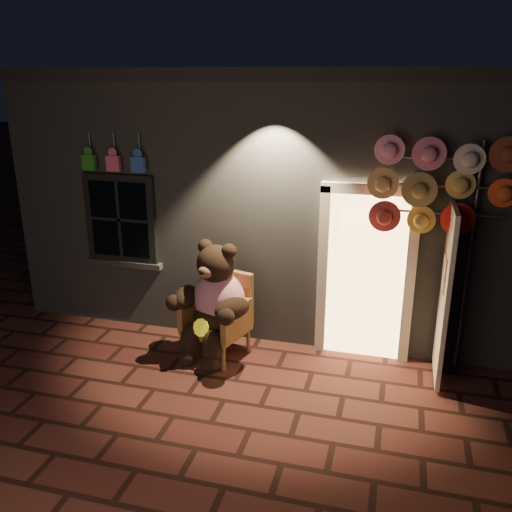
% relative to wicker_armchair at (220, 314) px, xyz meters
% --- Properties ---
extents(ground, '(60.00, 60.00, 0.00)m').
position_rel_wicker_armchair_xyz_m(ground, '(0.38, -1.04, -0.53)').
color(ground, '#532820').
rests_on(ground, ground).
extents(shop_building, '(7.30, 5.95, 3.51)m').
position_rel_wicker_armchair_xyz_m(shop_building, '(0.38, 2.95, 1.21)').
color(shop_building, slate).
rests_on(shop_building, ground).
extents(wicker_armchair, '(0.87, 0.83, 1.06)m').
position_rel_wicker_armchair_xyz_m(wicker_armchair, '(0.00, 0.00, 0.00)').
color(wicker_armchair, '#9B663C').
rests_on(wicker_armchair, ground).
extents(teddy_bear, '(1.05, 0.95, 1.51)m').
position_rel_wicker_armchair_xyz_m(teddy_bear, '(-0.02, -0.13, 0.21)').
color(teddy_bear, '#AB123A').
rests_on(teddy_bear, ground).
extents(hat_rack, '(1.55, 0.22, 2.75)m').
position_rel_wicker_armchair_xyz_m(hat_rack, '(2.45, 0.24, 1.70)').
color(hat_rack, '#59595E').
rests_on(hat_rack, ground).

